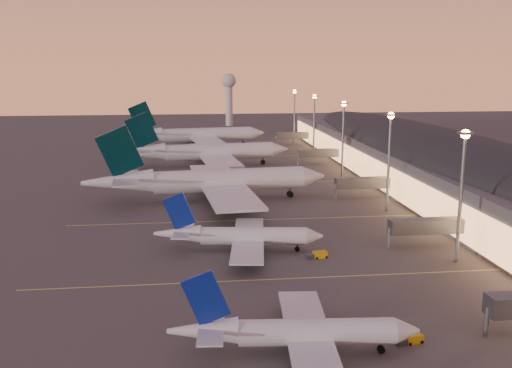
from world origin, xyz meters
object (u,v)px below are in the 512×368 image
object	(u,v)px
airliner_wide_near	(209,181)
radar_tower	(229,91)
baggage_tug_b	(410,339)
baggage_tug_c	(318,255)
airliner_narrow_north	(239,236)
airliner_wide_far	(194,135)
airliner_narrow_south	(295,333)
airliner_wide_mid	(204,152)

from	to	relation	value
airliner_wide_near	radar_tower	size ratio (longest dim) A/B	2.11
baggage_tug_b	baggage_tug_c	size ratio (longest dim) A/B	0.93
airliner_narrow_north	airliner_wide_far	size ratio (longest dim) A/B	0.51
airliner_narrow_south	airliner_wide_mid	world-z (taller)	airliner_wide_mid
radar_tower	baggage_tug_b	size ratio (longest dim) A/B	7.86
airliner_wide_mid	baggage_tug_c	bearing A→B (deg)	-85.69
baggage_tug_b	radar_tower	bearing A→B (deg)	77.75
baggage_tug_b	baggage_tug_c	distance (m)	36.54
airliner_narrow_south	baggage_tug_b	xyz separation A→B (m)	(16.40, 1.31, -2.56)
airliner_wide_mid	baggage_tug_c	world-z (taller)	airliner_wide_mid
radar_tower	baggage_tug_c	size ratio (longest dim) A/B	7.32
airliner_wide_near	airliner_wide_far	xyz separation A→B (m)	(-2.86, 109.19, -0.06)
airliner_wide_mid	baggage_tug_c	distance (m)	109.31
airliner_narrow_south	radar_tower	world-z (taller)	radar_tower
airliner_wide_near	airliner_wide_mid	world-z (taller)	airliner_wide_near
airliner_wide_far	baggage_tug_c	distance (m)	161.89
radar_tower	baggage_tug_b	world-z (taller)	radar_tower
airliner_wide_near	airliner_wide_far	bearing A→B (deg)	86.13
radar_tower	baggage_tug_c	world-z (taller)	radar_tower
airliner_narrow_south	baggage_tug_c	size ratio (longest dim) A/B	7.53
radar_tower	airliner_narrow_south	bearing A→B (deg)	-92.32
airliner_wide_far	baggage_tug_b	distance (m)	198.42
airliner_narrow_north	baggage_tug_b	size ratio (longest dim) A/B	8.42
airliner_wide_mid	baggage_tug_c	xyz separation A→B (m)	(19.44, -107.46, -4.84)
airliner_narrow_south	baggage_tug_b	distance (m)	16.65
airliner_wide_mid	radar_tower	xyz separation A→B (m)	(19.71, 147.02, 16.46)
airliner_narrow_south	airliner_wide_near	world-z (taller)	airliner_wide_near
airliner_wide_far	baggage_tug_b	bearing A→B (deg)	-89.73
baggage_tug_b	baggage_tug_c	bearing A→B (deg)	84.45
airliner_wide_near	baggage_tug_c	xyz separation A→B (m)	(19.79, -51.03, -5.07)
airliner_wide_mid	radar_tower	distance (m)	149.25
airliner_wide_near	radar_tower	bearing A→B (deg)	79.00
airliner_narrow_south	airliner_wide_near	bearing A→B (deg)	100.03
airliner_narrow_north	airliner_wide_far	distance (m)	154.51
airliner_narrow_south	airliner_wide_mid	distance (m)	145.23
airliner_wide_near	airliner_narrow_south	bearing A→B (deg)	-90.06
airliner_narrow_north	radar_tower	world-z (taller)	radar_tower
radar_tower	airliner_wide_near	bearing A→B (deg)	-95.63
airliner_wide_far	airliner_narrow_north	bearing A→B (deg)	-94.94
airliner_narrow_south	airliner_wide_near	size ratio (longest dim) A/B	0.49
airliner_narrow_south	baggage_tug_b	bearing A→B (deg)	9.30
airliner_narrow_north	baggage_tug_c	bearing A→B (deg)	-14.08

